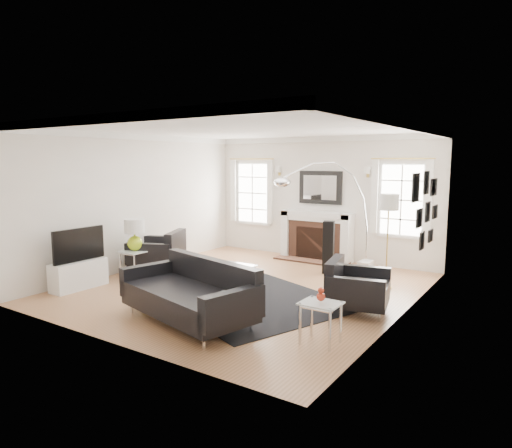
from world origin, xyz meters
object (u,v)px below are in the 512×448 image
Objects in this scene: sofa at (192,295)px; coffee_table at (228,268)px; armchair_left at (160,253)px; gourd_lamp at (135,232)px; fireplace at (316,236)px; armchair_right at (355,288)px; arc_floor_lamp at (325,211)px.

sofa is 1.92m from coffee_table.
gourd_lamp reaches higher than armchair_left.
fireplace reaches higher than sofa.
arc_floor_lamp is (-1.45, 2.04, 0.89)m from armchair_right.
coffee_table is (-0.70, 1.78, -0.06)m from sofa.
fireplace is at bearing 52.80° from armchair_left.
armchair_right reaches higher than coffee_table.
coffee_table is at bearing -1.16° from armchair_left.
sofa is at bearing -36.37° from armchair_left.
gourd_lamp is 3.79m from arc_floor_lamp.
fireplace is 2.88m from coffee_table.
fireplace is 4.64m from sofa.
gourd_lamp is at bearing -138.88° from arc_floor_lamp.
gourd_lamp is at bearing 154.14° from sofa.
armchair_right is 4.35m from gourd_lamp.
fireplace is 3.64m from armchair_right.
gourd_lamp reaches higher than coffee_table.
coffee_table is at bearing 16.87° from gourd_lamp.
armchair_left is at bearing -127.20° from fireplace.
gourd_lamp is (-0.06, -0.59, 0.50)m from armchair_left.
sofa is 3.77× the size of gourd_lamp.
armchair_right is 1.42× the size of coffee_table.
fireplace is at bearing 124.73° from arc_floor_lamp.
armchair_left is 4.23m from armchair_right.
armchair_right is (2.09, -2.97, -0.18)m from fireplace.
fireplace is 1.28× the size of armchair_left.
coffee_table is (-2.47, 0.12, -0.04)m from armchair_right.
armchair_left is 1.68× the size of coffee_table.
armchair_right is at bearing -54.78° from fireplace.
armchair_right is (1.76, 1.66, -0.02)m from sofa.
gourd_lamp is (-4.29, -0.43, 0.53)m from armchair_right.
sofa is at bearing -25.86° from gourd_lamp.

